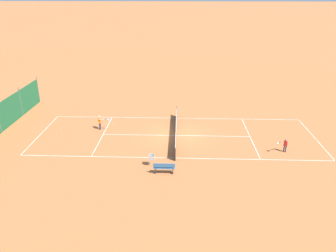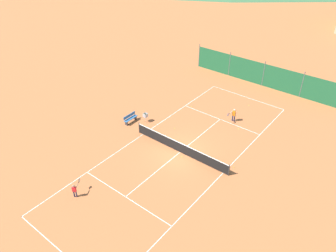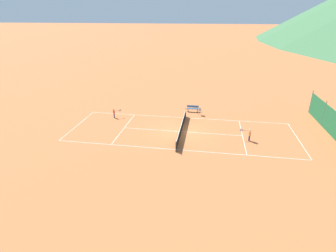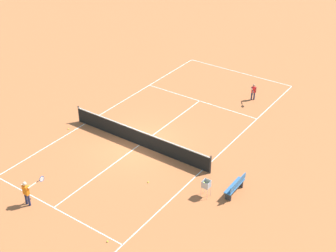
{
  "view_description": "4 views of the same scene",
  "coord_description": "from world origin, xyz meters",
  "px_view_note": "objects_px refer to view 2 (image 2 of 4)",
  "views": [
    {
      "loc": [
        -25.92,
        -0.27,
        11.88
      ],
      "look_at": [
        -0.09,
        0.7,
        0.92
      ],
      "focal_mm": 35.0,
      "sensor_mm": 36.0,
      "label": 1
    },
    {
      "loc": [
        12.4,
        -17.26,
        16.91
      ],
      "look_at": [
        -1.97,
        0.88,
        1.32
      ],
      "focal_mm": 35.0,
      "sensor_mm": 36.0,
      "label": 2
    },
    {
      "loc": [
        25.54,
        2.67,
        11.78
      ],
      "look_at": [
        1.65,
        -1.2,
        1.29
      ],
      "focal_mm": 28.0,
      "sensor_mm": 36.0,
      "label": 3
    },
    {
      "loc": [
        -13.75,
        16.92,
        14.25
      ],
      "look_at": [
        -1.14,
        -1.16,
        1.06
      ],
      "focal_mm": 50.0,
      "sensor_mm": 36.0,
      "label": 4
    }
  ],
  "objects_px": {
    "player_far_service": "(234,114)",
    "courtside_bench": "(130,118)",
    "tennis_ball_mid_court": "(175,128)",
    "ball_hopper": "(145,116)",
    "tennis_ball_by_net_right": "(238,129)",
    "player_near_baseline": "(75,189)",
    "tennis_ball_alley_left": "(182,157)",
    "tennis_ball_far_corner": "(192,107)",
    "tennis_ball_service_box": "(234,167)",
    "tennis_net": "(180,147)",
    "tennis_ball_by_net_left": "(249,105)"
  },
  "relations": [
    {
      "from": "tennis_ball_service_box",
      "to": "tennis_ball_mid_court",
      "type": "distance_m",
      "value": 7.01
    },
    {
      "from": "tennis_net",
      "to": "tennis_ball_by_net_right",
      "type": "height_order",
      "value": "tennis_net"
    },
    {
      "from": "tennis_ball_alley_left",
      "to": "ball_hopper",
      "type": "xyz_separation_m",
      "value": [
        -5.81,
        2.13,
        0.62
      ]
    },
    {
      "from": "tennis_ball_service_box",
      "to": "courtside_bench",
      "type": "height_order",
      "value": "courtside_bench"
    },
    {
      "from": "tennis_ball_by_net_right",
      "to": "courtside_bench",
      "type": "distance_m",
      "value": 10.02
    },
    {
      "from": "tennis_net",
      "to": "player_far_service",
      "type": "xyz_separation_m",
      "value": [
        1.11,
        6.87,
        0.26
      ]
    },
    {
      "from": "tennis_net",
      "to": "player_far_service",
      "type": "height_order",
      "value": "player_far_service"
    },
    {
      "from": "tennis_ball_far_corner",
      "to": "tennis_ball_mid_court",
      "type": "distance_m",
      "value": 4.33
    },
    {
      "from": "tennis_ball_by_net_right",
      "to": "tennis_ball_service_box",
      "type": "distance_m",
      "value": 5.41
    },
    {
      "from": "tennis_net",
      "to": "tennis_ball_far_corner",
      "type": "bearing_deg",
      "value": 117.63
    },
    {
      "from": "tennis_ball_by_net_right",
      "to": "tennis_ball_far_corner",
      "type": "distance_m",
      "value": 5.68
    },
    {
      "from": "tennis_ball_mid_court",
      "to": "ball_hopper",
      "type": "xyz_separation_m",
      "value": [
        -2.86,
        -0.74,
        0.62
      ]
    },
    {
      "from": "player_far_service",
      "to": "tennis_ball_by_net_right",
      "type": "height_order",
      "value": "player_far_service"
    },
    {
      "from": "tennis_net",
      "to": "tennis_ball_by_net_left",
      "type": "bearing_deg",
      "value": 84.73
    },
    {
      "from": "tennis_ball_far_corner",
      "to": "ball_hopper",
      "type": "relative_size",
      "value": 0.07
    },
    {
      "from": "player_near_baseline",
      "to": "tennis_ball_alley_left",
      "type": "distance_m",
      "value": 8.73
    },
    {
      "from": "tennis_net",
      "to": "tennis_ball_by_net_left",
      "type": "distance_m",
      "value": 10.55
    },
    {
      "from": "player_near_baseline",
      "to": "tennis_ball_mid_court",
      "type": "height_order",
      "value": "player_near_baseline"
    },
    {
      "from": "player_far_service",
      "to": "ball_hopper",
      "type": "bearing_deg",
      "value": -141.08
    },
    {
      "from": "tennis_ball_alley_left",
      "to": "courtside_bench",
      "type": "xyz_separation_m",
      "value": [
        -6.85,
        1.16,
        0.42
      ]
    },
    {
      "from": "tennis_ball_far_corner",
      "to": "tennis_ball_mid_court",
      "type": "bearing_deg",
      "value": -76.2
    },
    {
      "from": "tennis_net",
      "to": "tennis_ball_mid_court",
      "type": "distance_m",
      "value": 3.48
    },
    {
      "from": "courtside_bench",
      "to": "tennis_ball_service_box",
      "type": "bearing_deg",
      "value": 1.81
    },
    {
      "from": "tennis_ball_mid_court",
      "to": "tennis_ball_far_corner",
      "type": "bearing_deg",
      "value": 103.8
    },
    {
      "from": "player_far_service",
      "to": "tennis_ball_far_corner",
      "type": "relative_size",
      "value": 19.85
    },
    {
      "from": "player_near_baseline",
      "to": "tennis_ball_far_corner",
      "type": "bearing_deg",
      "value": 92.68
    },
    {
      "from": "tennis_net",
      "to": "tennis_ball_by_net_left",
      "type": "xyz_separation_m",
      "value": [
        0.97,
        10.5,
        -0.47
      ]
    },
    {
      "from": "tennis_ball_by_net_left",
      "to": "tennis_ball_alley_left",
      "type": "xyz_separation_m",
      "value": [
        -0.46,
        -10.94,
        0.0
      ]
    },
    {
      "from": "tennis_ball_far_corner",
      "to": "tennis_net",
      "type": "bearing_deg",
      "value": -62.37
    },
    {
      "from": "tennis_ball_by_net_right",
      "to": "player_near_baseline",
      "type": "bearing_deg",
      "value": -108.83
    },
    {
      "from": "tennis_ball_service_box",
      "to": "tennis_ball_alley_left",
      "type": "distance_m",
      "value": 4.2
    },
    {
      "from": "player_far_service",
      "to": "tennis_ball_by_net_left",
      "type": "bearing_deg",
      "value": 92.26
    },
    {
      "from": "tennis_ball_alley_left",
      "to": "tennis_net",
      "type": "bearing_deg",
      "value": 139.23
    },
    {
      "from": "tennis_net",
      "to": "tennis_ball_by_net_right",
      "type": "xyz_separation_m",
      "value": [
        2.17,
        5.98,
        -0.47
      ]
    },
    {
      "from": "player_far_service",
      "to": "courtside_bench",
      "type": "bearing_deg",
      "value": -140.51
    },
    {
      "from": "tennis_net",
      "to": "courtside_bench",
      "type": "height_order",
      "value": "tennis_net"
    },
    {
      "from": "tennis_ball_by_net_right",
      "to": "ball_hopper",
      "type": "distance_m",
      "value": 8.64
    },
    {
      "from": "tennis_ball_mid_court",
      "to": "ball_hopper",
      "type": "height_order",
      "value": "ball_hopper"
    },
    {
      "from": "tennis_ball_by_net_left",
      "to": "tennis_ball_alley_left",
      "type": "bearing_deg",
      "value": -92.42
    },
    {
      "from": "tennis_ball_by_net_right",
      "to": "tennis_ball_alley_left",
      "type": "xyz_separation_m",
      "value": [
        -1.67,
        -6.42,
        0.0
      ]
    },
    {
      "from": "tennis_ball_by_net_left",
      "to": "player_far_service",
      "type": "bearing_deg",
      "value": -87.74
    },
    {
      "from": "player_far_service",
      "to": "player_near_baseline",
      "type": "xyz_separation_m",
      "value": [
        -3.88,
        -15.37,
        -0.11
      ]
    },
    {
      "from": "player_far_service",
      "to": "tennis_ball_far_corner",
      "type": "xyz_separation_m",
      "value": [
        -4.59,
        -0.23,
        -0.73
      ]
    },
    {
      "from": "tennis_ball_by_net_right",
      "to": "tennis_ball_service_box",
      "type": "bearing_deg",
      "value": -65.36
    },
    {
      "from": "tennis_net",
      "to": "tennis_ball_by_net_left",
      "type": "height_order",
      "value": "tennis_net"
    },
    {
      "from": "tennis_ball_alley_left",
      "to": "courtside_bench",
      "type": "relative_size",
      "value": 0.04
    },
    {
      "from": "player_near_baseline",
      "to": "tennis_ball_service_box",
      "type": "bearing_deg",
      "value": 53.07
    },
    {
      "from": "player_far_service",
      "to": "courtside_bench",
      "type": "relative_size",
      "value": 0.87
    },
    {
      "from": "tennis_ball_by_net_left",
      "to": "tennis_ball_far_corner",
      "type": "height_order",
      "value": "same"
    },
    {
      "from": "tennis_ball_service_box",
      "to": "tennis_ball_alley_left",
      "type": "xyz_separation_m",
      "value": [
        -3.92,
        -1.5,
        0.0
      ]
    }
  ]
}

